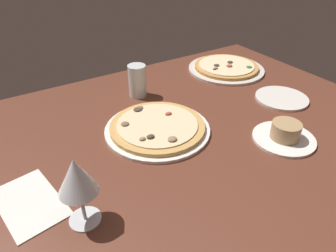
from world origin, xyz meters
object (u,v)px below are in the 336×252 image
pizza_side (226,68)px  ramekin_on_saucer (285,134)px  water_glass (137,82)px  pizza_main (157,127)px  paper_menu (29,203)px  side_plate (281,98)px  wine_glass_far (77,178)px

pizza_side → ramekin_on_saucer: 53.33cm
water_glass → pizza_side: bearing=-179.4°
pizza_main → water_glass: size_ratio=2.75×
water_glass → paper_menu: bearing=36.3°
ramekin_on_saucer → water_glass: bearing=-64.2°
pizza_main → side_plate: bearing=172.7°
ramekin_on_saucer → wine_glass_far: size_ratio=1.09×
pizza_side → side_plate: 31.18cm
pizza_side → ramekin_on_saucer: size_ratio=1.79×
pizza_side → water_glass: size_ratio=2.77×
pizza_main → wine_glass_far: size_ratio=1.94×
pizza_main → ramekin_on_saucer: (-29.58, 24.41, 0.84)cm
ramekin_on_saucer → pizza_main: bearing=-39.5°
wine_glass_far → side_plate: (-80.35, -15.10, -11.77)cm
water_glass → paper_menu: water_glass is taller
wine_glass_far → water_glass: size_ratio=1.41×
ramekin_on_saucer → paper_menu: bearing=-11.8°
pizza_side → paper_menu: pizza_side is taller
side_plate → paper_menu: size_ratio=0.96×
pizza_main → side_plate: 49.68cm
pizza_main → side_plate: pizza_main is taller
ramekin_on_saucer → wine_glass_far: 61.58cm
pizza_side → water_glass: (44.11, 0.48, 4.31)cm
ramekin_on_saucer → side_plate: bearing=-137.5°
ramekin_on_saucer → wine_glass_far: (60.67, -2.96, 10.18)cm
water_glass → side_plate: size_ratio=0.63×
pizza_main → water_glass: (-5.98, -24.33, 4.27)cm
paper_menu → pizza_side: bearing=-168.5°
wine_glass_far → ramekin_on_saucer: bearing=177.2°
wine_glass_far → water_glass: bearing=-129.0°
pizza_side → paper_menu: bearing=20.9°
pizza_main → ramekin_on_saucer: bearing=140.5°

